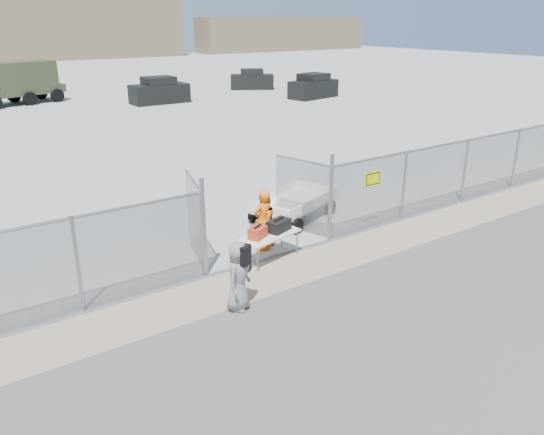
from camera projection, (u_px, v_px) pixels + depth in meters
ground at (319, 285)px, 12.71m from camera, size 160.00×160.00×0.00m
tarmac_inside at (6, 92)px, 45.07m from camera, size 160.00×80.00×0.01m
dirt_strip at (294, 269)px, 13.48m from camera, size 44.00×1.60×0.01m
chain_link_fence at (272, 218)px, 13.87m from camera, size 40.00×0.20×2.20m
folding_table at (270, 247)px, 13.91m from camera, size 1.80×1.04×0.72m
orange_bag at (258, 233)px, 13.50m from camera, size 0.57×0.50×0.30m
black_duffel at (279, 225)px, 13.95m from camera, size 0.73×0.56×0.31m
security_worker_left at (263, 221)px, 14.31m from camera, size 0.67×0.47×1.73m
security_worker_right at (264, 222)px, 14.39m from camera, size 0.98×0.94×1.60m
visitor at (238, 276)px, 11.42m from camera, size 0.92×0.85×1.58m
utility_trailer at (293, 205)px, 16.74m from camera, size 4.05×3.00×0.88m
military_truck at (17, 83)px, 38.55m from camera, size 6.72×4.00×3.02m
parked_vehicle_near at (159, 90)px, 39.11m from camera, size 4.20×1.93×1.89m
parked_vehicle_mid at (252, 79)px, 46.91m from camera, size 4.10×3.40×1.70m
parked_vehicle_far at (313, 86)px, 41.70m from camera, size 4.38×2.63×1.85m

